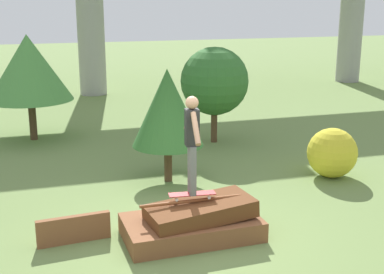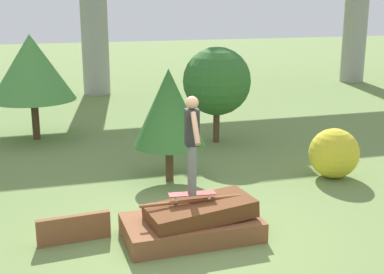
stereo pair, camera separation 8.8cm
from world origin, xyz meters
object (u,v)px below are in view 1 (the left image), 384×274
at_px(bush_yellow_flowering, 332,153).
at_px(tree_behind_left, 29,68).
at_px(skateboard, 192,194).
at_px(tree_mid_back, 167,108).
at_px(tree_behind_right, 215,81).
at_px(skater, 192,138).

bearing_deg(bush_yellow_flowering, tree_behind_left, 140.32).
relative_size(skateboard, tree_mid_back, 0.32).
relative_size(tree_behind_right, tree_mid_back, 1.06).
bearing_deg(skateboard, tree_behind_left, 108.85).
xyz_separation_m(tree_behind_right, tree_mid_back, (-2.04, -2.80, -0.06)).
relative_size(tree_behind_left, bush_yellow_flowering, 2.64).
distance_m(skateboard, skater, 0.98).
bearing_deg(bush_yellow_flowering, tree_behind_right, 113.66).
distance_m(skateboard, tree_mid_back, 3.00).
distance_m(tree_behind_right, tree_mid_back, 3.47).
distance_m(tree_behind_left, bush_yellow_flowering, 8.50).
bearing_deg(tree_behind_right, skateboard, -112.52).
height_order(skateboard, tree_behind_right, tree_behind_right).
distance_m(skateboard, tree_behind_right, 6.18).
xyz_separation_m(skateboard, skater, (-0.00, 0.00, 0.98)).
distance_m(tree_behind_left, tree_behind_right, 5.17).
bearing_deg(skater, tree_mid_back, 83.96).
bearing_deg(tree_behind_right, bush_yellow_flowering, -66.34).
distance_m(tree_behind_left, tree_mid_back, 5.36).
bearing_deg(skater, tree_behind_left, 108.85).
bearing_deg(tree_mid_back, tree_behind_left, 121.84).
xyz_separation_m(skater, tree_behind_left, (-2.52, 7.38, 0.32)).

